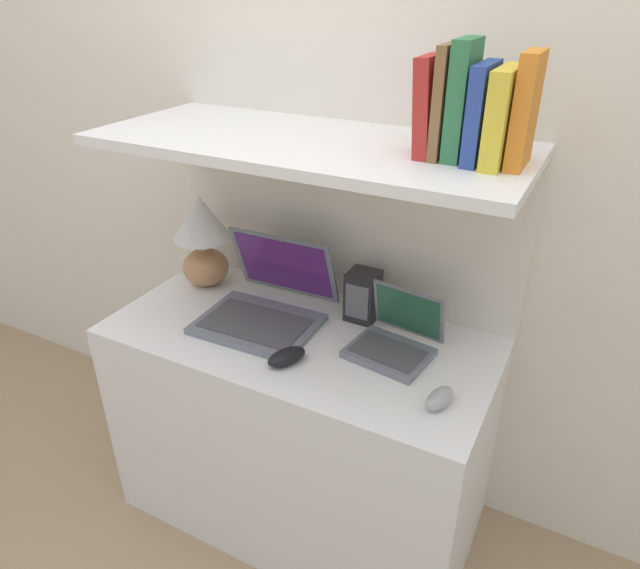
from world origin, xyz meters
TOP-DOWN VIEW (x-y plane):
  - wall_back at (0.00, 0.61)m, footprint 6.00×0.05m
  - desk at (0.00, 0.27)m, footprint 1.15×0.55m
  - back_riser at (0.00, 0.57)m, footprint 1.15×0.04m
  - shelf at (0.00, 0.34)m, footprint 1.15×0.49m
  - table_lamp at (-0.44, 0.41)m, footprint 0.19×0.19m
  - laptop_large at (-0.13, 0.31)m, footprint 0.36×0.36m
  - laptop_small at (0.28, 0.33)m, footprint 0.24×0.24m
  - computer_mouse at (0.04, 0.14)m, footprint 0.10×0.13m
  - second_mouse at (0.46, 0.16)m, footprint 0.07×0.11m
  - router_box at (0.13, 0.45)m, footprint 0.09×0.09m
  - book_orange at (0.53, 0.34)m, footprint 0.04×0.13m
  - book_yellow at (0.48, 0.34)m, footprint 0.04×0.18m
  - book_blue at (0.43, 0.34)m, footprint 0.03×0.16m
  - book_green at (0.39, 0.34)m, footprint 0.04×0.13m
  - book_brown at (0.35, 0.34)m, footprint 0.02×0.13m
  - book_red at (0.32, 0.34)m, footprint 0.05×0.13m

SIDE VIEW (x-z plane):
  - desk at x=0.00m, z-range 0.00..0.74m
  - back_riser at x=0.00m, z-range 0.00..1.27m
  - computer_mouse at x=0.04m, z-range 0.74..0.78m
  - second_mouse at x=0.46m, z-range 0.74..0.78m
  - laptop_small at x=0.28m, z-range 0.69..0.86m
  - laptop_large at x=-0.13m, z-range 0.66..0.91m
  - router_box at x=0.13m, z-range 0.74..0.89m
  - table_lamp at x=-0.44m, z-range 0.76..1.07m
  - wall_back at x=0.00m, z-range 0.00..2.40m
  - shelf at x=0.00m, z-range 1.27..1.30m
  - book_yellow at x=0.48m, z-range 1.30..1.51m
  - book_blue at x=0.43m, z-range 1.30..1.51m
  - book_red at x=0.32m, z-range 1.30..1.52m
  - book_orange at x=0.53m, z-range 1.30..1.54m
  - book_brown at x=0.35m, z-range 1.30..1.55m
  - book_green at x=0.39m, z-range 1.30..1.56m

